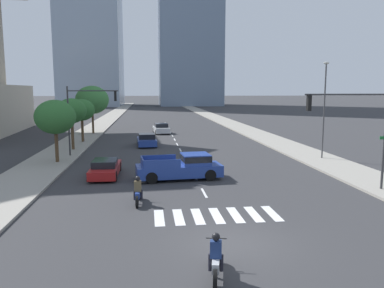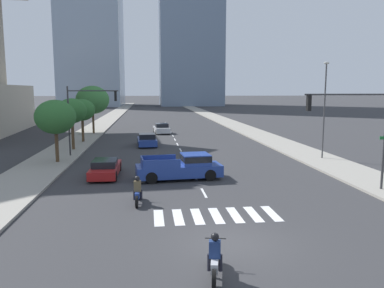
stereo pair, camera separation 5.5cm
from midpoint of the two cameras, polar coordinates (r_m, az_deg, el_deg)
name	(u,v)px [view 2 (the right image)]	position (r m, az deg, el deg)	size (l,w,h in m)	color
ground_plane	(231,243)	(15.24, 5.98, -14.54)	(800.00, 800.00, 0.00)	#333335
sidewalk_east	(269,139)	(46.39, 11.55, 0.76)	(4.00, 260.00, 0.15)	gray
sidewalk_west	(77,142)	(44.85, -16.93, 0.33)	(4.00, 260.00, 0.15)	gray
crosswalk_near	(216,215)	(18.20, 3.75, -10.68)	(5.85, 2.30, 0.01)	silver
lane_divider_center	(175,140)	(45.44, -2.56, 0.67)	(0.14, 50.00, 0.01)	silver
motorcycle_lead	(215,259)	(12.47, 3.58, -16.92)	(0.77, 2.15, 1.49)	black
motorcycle_trailing	(138,193)	(20.01, -8.09, -7.26)	(0.70, 2.05, 1.49)	black
pickup_truck	(183,167)	(25.16, -1.29, -3.47)	(5.76, 2.49, 1.67)	navy
sedan_silver_0	(162,129)	(52.22, -4.58, 2.31)	(2.28, 4.49, 1.38)	#B7BABF
sedan_red_1	(105,168)	(26.69, -12.84, -3.57)	(1.88, 4.67, 1.18)	maroon
sedan_blue_2	(147,140)	(40.47, -6.75, 0.57)	(2.14, 4.50, 1.32)	navy
traffic_signal_near	(356,120)	(23.30, 23.45, 3.38)	(5.19, 0.28, 5.87)	#333335
traffic_signal_far	(87,108)	(34.57, -15.49, 5.21)	(4.64, 0.28, 6.06)	#333335
street_lamp_east	(325,103)	(33.69, 19.37, 5.79)	(0.50, 0.24, 8.03)	#3F3F42
street_tree_nearest	(55,117)	(31.98, -19.81, 3.83)	(3.20, 3.20, 4.97)	#4C3823
street_tree_second	(72,111)	(38.44, -17.59, 4.75)	(2.83, 2.83, 4.95)	#4C3823
street_tree_third	(82,110)	(44.02, -16.18, 4.92)	(2.83, 2.83, 4.75)	#4C3823
street_tree_fourth	(93,100)	(52.21, -14.70, 6.43)	(4.37, 4.37, 6.31)	#4C3823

